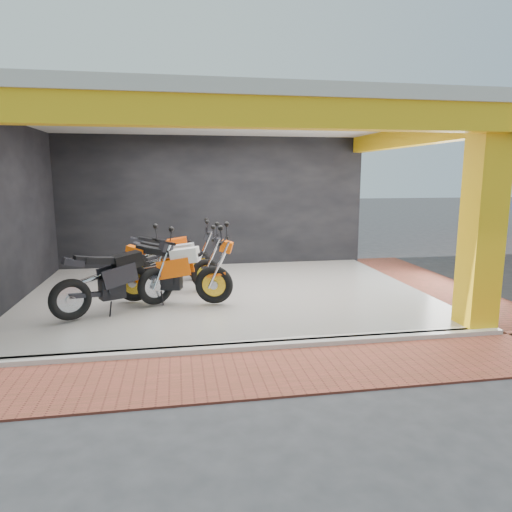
{
  "coord_description": "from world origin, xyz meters",
  "views": [
    {
      "loc": [
        -0.98,
        -7.16,
        2.49
      ],
      "look_at": [
        0.56,
        1.64,
        0.9
      ],
      "focal_mm": 32.0,
      "sensor_mm": 36.0,
      "label": 1
    }
  ],
  "objects": [
    {
      "name": "back_wall",
      "position": [
        0.0,
        5.1,
        1.75
      ],
      "size": [
        8.2,
        0.2,
        3.5
      ],
      "primitive_type": "cube",
      "color": "black",
      "rests_on": "ground"
    },
    {
      "name": "paver_right",
      "position": [
        4.8,
        2.0,
        0.01
      ],
      "size": [
        1.4,
        7.0,
        0.03
      ],
      "primitive_type": "cube",
      "color": "brown",
      "rests_on": "ground"
    },
    {
      "name": "header_beam_right",
      "position": [
        4.0,
        2.0,
        3.3
      ],
      "size": [
        0.3,
        6.4,
        0.4
      ],
      "primitive_type": "cube",
      "color": "yellow",
      "rests_on": "corner_column"
    },
    {
      "name": "moto_row_b",
      "position": [
        -1.4,
        1.2,
        0.81
      ],
      "size": [
        2.47,
        1.85,
        1.43
      ],
      "primitive_type": null,
      "rotation": [
        0.0,
        0.0,
        0.48
      ],
      "color": "black",
      "rests_on": "showroom_floor"
    },
    {
      "name": "moto_row_a",
      "position": [
        -0.4,
        2.09,
        0.78
      ],
      "size": [
        2.36,
        1.27,
        1.36
      ],
      "primitive_type": null,
      "rotation": [
        0.0,
        0.0,
        -0.21
      ],
      "color": "black",
      "rests_on": "showroom_floor"
    },
    {
      "name": "left_wall",
      "position": [
        -4.1,
        2.0,
        1.75
      ],
      "size": [
        0.2,
        6.2,
        3.5
      ],
      "primitive_type": "cube",
      "color": "black",
      "rests_on": "ground"
    },
    {
      "name": "header_beam_front",
      "position": [
        0.0,
        -1.0,
        3.3
      ],
      "size": [
        8.4,
        0.3,
        0.4
      ],
      "primitive_type": "cube",
      "color": "yellow",
      "rests_on": "corner_column"
    },
    {
      "name": "ground",
      "position": [
        0.0,
        0.0,
        0.0
      ],
      "size": [
        80.0,
        80.0,
        0.0
      ],
      "primitive_type": "plane",
      "color": "#2D2D30",
      "rests_on": "ground"
    },
    {
      "name": "showroom_floor",
      "position": [
        0.0,
        2.0,
        0.05
      ],
      "size": [
        8.0,
        6.0,
        0.1
      ],
      "primitive_type": "cube",
      "color": "silver",
      "rests_on": "ground"
    },
    {
      "name": "moto_row_c",
      "position": [
        -0.5,
        3.15,
        0.78
      ],
      "size": [
        2.25,
        0.89,
        1.36
      ],
      "primitive_type": null,
      "rotation": [
        0.0,
        0.0,
        -0.03
      ],
      "color": "black",
      "rests_on": "showroom_floor"
    },
    {
      "name": "paver_front",
      "position": [
        0.0,
        -1.8,
        0.01
      ],
      "size": [
        9.0,
        1.4,
        0.03
      ],
      "primitive_type": "cube",
      "color": "brown",
      "rests_on": "ground"
    },
    {
      "name": "floor_kerb",
      "position": [
        0.0,
        -1.02,
        0.05
      ],
      "size": [
        8.0,
        0.2,
        0.1
      ],
      "primitive_type": "cube",
      "color": "silver",
      "rests_on": "ground"
    },
    {
      "name": "showroom_ceiling",
      "position": [
        0.0,
        2.0,
        3.6
      ],
      "size": [
        8.4,
        6.4,
        0.2
      ],
      "primitive_type": "cube",
      "color": "beige",
      "rests_on": "corner_column"
    },
    {
      "name": "corner_column",
      "position": [
        3.75,
        -0.75,
        1.75
      ],
      "size": [
        0.5,
        0.5,
        3.5
      ],
      "primitive_type": "cube",
      "color": "yellow",
      "rests_on": "ground"
    },
    {
      "name": "moto_hero",
      "position": [
        -0.33,
        1.08,
        0.83
      ],
      "size": [
        2.54,
        1.49,
        1.46
      ],
      "primitive_type": null,
      "rotation": [
        0.0,
        0.0,
        -0.27
      ],
      "color": "#FF5E0A",
      "rests_on": "showroom_floor"
    }
  ]
}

